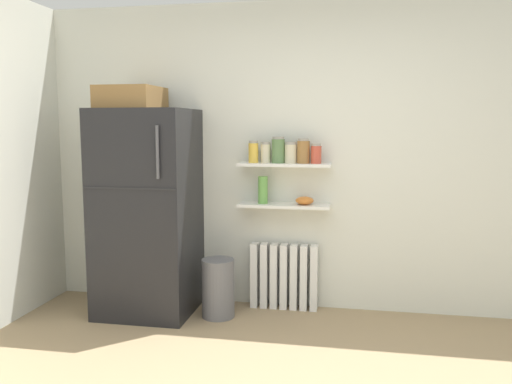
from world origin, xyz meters
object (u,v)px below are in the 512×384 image
Objects in this scene: storage_jar_3 at (291,153)px; shelf_bowl at (305,201)px; refrigerator at (147,207)px; storage_jar_2 at (278,150)px; storage_jar_5 at (316,154)px; storage_jar_0 at (253,152)px; storage_jar_1 at (266,153)px; radiator at (284,276)px; storage_jar_4 at (303,151)px; trash_bin at (218,288)px; vase at (263,190)px.

shelf_bowl is (0.12, 0.00, -0.40)m from storage_jar_3.
refrigerator reaches higher than storage_jar_2.
refrigerator is 1.48m from storage_jar_5.
storage_jar_1 is at bearing 0.00° from storage_jar_0.
radiator is 3.27× the size of storage_jar_3.
shelf_bowl is at bearing 180.00° from storage_jar_5.
storage_jar_0 is at bearing -180.00° from storage_jar_4.
storage_jar_4 is 1.25× the size of storage_jar_5.
storage_jar_2 is 1.25m from trash_bin.
trash_bin is (-0.77, -0.28, -1.10)m from storage_jar_5.
trash_bin is (-0.32, -0.28, -0.79)m from vase.
storage_jar_3 is 1.27m from trash_bin.
storage_jar_2 is (1.07, 0.24, 0.48)m from refrigerator.
refrigerator is 1.28m from storage_jar_3.
refrigerator reaches higher than shelf_bowl.
radiator is at bearing 150.29° from storage_jar_3.
storage_jar_2 reaches higher than storage_jar_3.
storage_jar_4 is (0.11, 0.00, 0.01)m from storage_jar_3.
radiator is (1.12, 0.27, -0.61)m from refrigerator.
storage_jar_3 is 0.11m from storage_jar_4.
storage_jar_2 is 0.11m from storage_jar_3.
trash_bin is at bearing -157.38° from storage_jar_4.
refrigerator is 9.18× the size of storage_jar_4.
refrigerator reaches higher than storage_jar_4.
storage_jar_1 reaches higher than radiator.
vase is (-0.18, -0.03, 0.75)m from radiator.
refrigerator is 8.16× the size of vase.
shelf_bowl is at bearing 10.67° from refrigerator.
vase is (0.08, 0.00, -0.32)m from storage_jar_0.
storage_jar_2 is at bearing 12.84° from refrigerator.
refrigerator is at bearing -165.82° from storage_jar_1.
shelf_bowl is at bearing -0.00° from storage_jar_4.
storage_jar_0 is 0.53m from storage_jar_5.
storage_jar_2 is at bearing 0.00° from storage_jar_1.
storage_jar_3 is 1.17× the size of shelf_bowl.
storage_jar_4 is (1.28, 0.24, 0.47)m from refrigerator.
storage_jar_4 is 0.41m from shelf_bowl.
vase is at bearing 180.00° from storage_jar_3.
storage_jar_1 is 1.19m from trash_bin.
storage_jar_0 is 1.12× the size of storage_jar_5.
radiator is 1.07m from storage_jar_3.
shelf_bowl is at bearing 22.19° from trash_bin.
shelf_bowl is at bearing -9.89° from radiator.
storage_jar_4 is 1.37× the size of shelf_bowl.
vase reaches higher than trash_bin.
trash_bin is at bearing -148.62° from storage_jar_2.
storage_jar_4 is at bearing 0.00° from vase.
storage_jar_2 is 0.45× the size of trash_bin.
storage_jar_1 is 0.36× the size of trash_bin.
storage_jar_5 is at bearing 0.00° from vase.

